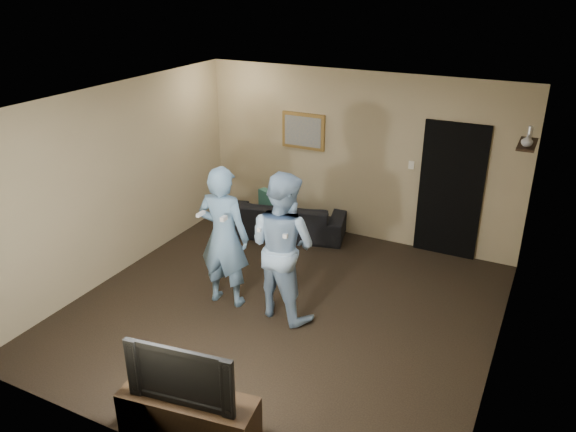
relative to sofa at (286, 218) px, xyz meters
The scene contains 19 objects.
ground 2.23m from the sofa, 64.22° to the right, with size 5.00×5.00×0.00m, color black.
ceiling 3.21m from the sofa, 64.22° to the right, with size 5.00×5.00×0.04m, color silver.
wall_back 1.50m from the sofa, 27.55° to the left, with size 5.00×0.04×2.60m, color tan.
wall_front 4.71m from the sofa, 77.89° to the right, with size 5.00×0.04×2.60m, color tan.
wall_left 2.72m from the sofa, 127.56° to the right, with size 0.04×5.00×2.60m, color tan.
wall_right 4.13m from the sofa, 29.96° to the right, with size 0.04×5.00×2.60m, color tan.
sofa is the anchor object (origin of this frame).
throw_pillow 0.36m from the sofa, behind, with size 0.41×0.13×0.41m, color #1B514A.
painting_frame 1.41m from the sofa, 82.30° to the left, with size 0.72×0.05×0.57m, color olive.
painting_canvas 1.40m from the sofa, 81.85° to the left, with size 0.62×0.01×0.47m, color slate.
doorway 2.57m from the sofa, 11.09° to the left, with size 0.90×0.06×2.00m, color black.
light_switch 2.14m from the sofa, 14.76° to the left, with size 0.08×0.02×0.12m, color silver.
wall_shelf 3.77m from the sofa, ahead, with size 0.20×0.60×0.03m, color black.
shelf_vase 3.82m from the sofa, ahead, with size 0.14×0.14×0.14m, color #B9B8BE.
shelf_figurine 3.82m from the sofa, ahead, with size 0.06×0.06×0.18m, color silver.
tv_console 4.42m from the sofa, 74.40° to the right, with size 1.25×0.40×0.44m, color black.
television 4.44m from the sofa, 74.40° to the right, with size 1.00×0.13×0.57m, color black.
wii_player_left 2.24m from the sofa, 83.97° to the right, with size 0.70×0.53×1.82m.
wii_player_right 2.36m from the sofa, 64.09° to the right, with size 1.03×0.88×1.84m.
Camera 1 is at (2.75, -5.32, 3.88)m, focal length 35.00 mm.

